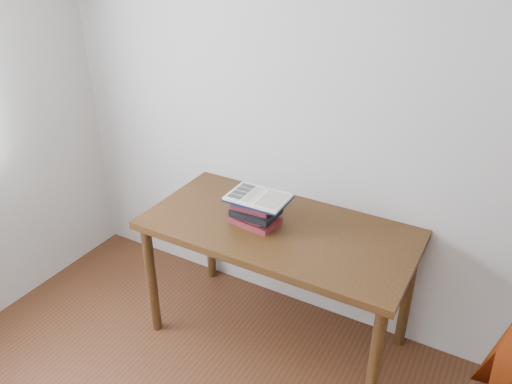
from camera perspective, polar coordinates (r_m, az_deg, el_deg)
The scene contains 4 objects.
room_shell at distance 1.40m, azimuth -23.58°, elevation -0.70°, with size 3.54×3.54×2.62m.
desk at distance 2.78m, azimuth 2.55°, elevation -5.63°, with size 1.48×0.74×0.79m.
book_stack at distance 2.72m, azimuth -0.09°, elevation -2.20°, with size 0.26×0.20×0.15m.
open_book at distance 2.67m, azimuth 0.26°, elevation -0.65°, with size 0.33×0.23×0.03m.
Camera 1 is at (0.96, -0.69, 2.25)m, focal length 35.00 mm.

